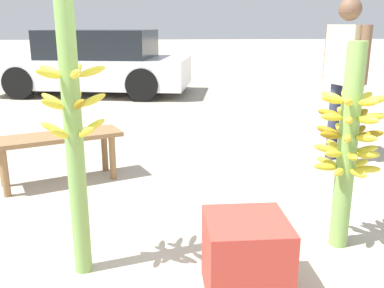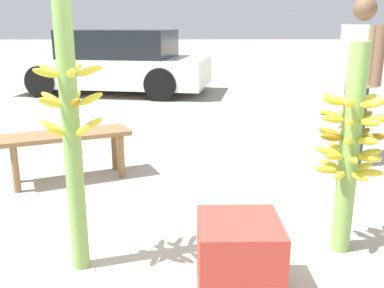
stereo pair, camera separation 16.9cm
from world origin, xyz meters
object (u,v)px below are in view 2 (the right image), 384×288
(produce_crate, at_px, (239,259))
(banana_stalk_left, at_px, (71,126))
(vendor_person, at_px, (359,68))
(banana_stalk_center, at_px, (350,146))
(parked_car, at_px, (116,63))
(market_bench, at_px, (67,141))

(produce_crate, bearing_deg, banana_stalk_left, 162.04)
(banana_stalk_left, bearing_deg, vendor_person, 39.33)
(banana_stalk_center, height_order, parked_car, banana_stalk_center)
(produce_crate, bearing_deg, parked_car, 103.68)
(vendor_person, height_order, market_bench, vendor_person)
(banana_stalk_center, bearing_deg, market_bench, 147.63)
(banana_stalk_left, distance_m, vendor_person, 3.06)
(vendor_person, bearing_deg, market_bench, 82.92)
(parked_car, height_order, produce_crate, parked_car)
(banana_stalk_center, height_order, market_bench, banana_stalk_center)
(banana_stalk_left, relative_size, vendor_person, 1.01)
(vendor_person, bearing_deg, parked_car, 17.24)
(market_bench, height_order, produce_crate, market_bench)
(banana_stalk_left, xyz_separation_m, banana_stalk_center, (1.64, 0.18, -0.17))
(market_bench, xyz_separation_m, produce_crate, (1.37, -1.80, -0.16))
(banana_stalk_center, relative_size, market_bench, 1.11)
(market_bench, height_order, parked_car, parked_car)
(vendor_person, distance_m, produce_crate, 2.77)
(banana_stalk_center, height_order, produce_crate, banana_stalk_center)
(vendor_person, relative_size, produce_crate, 3.87)
(banana_stalk_left, xyz_separation_m, vendor_person, (2.36, 1.94, 0.13))
(banana_stalk_center, distance_m, vendor_person, 1.92)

